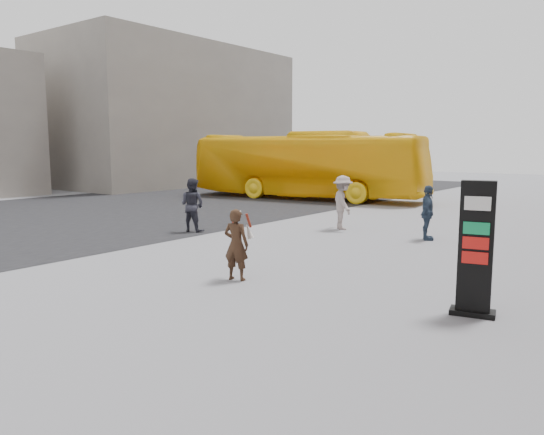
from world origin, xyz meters
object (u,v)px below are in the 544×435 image
Objects in this scene: woman at (236,244)px; pedestrian_b at (343,203)px; pedestrian_a at (192,205)px; info_pylon at (476,249)px; bus at (307,165)px; pedestrian_c at (428,213)px.

woman is 7.56m from pedestrian_b.
woman is 6.70m from pedestrian_a.
pedestrian_b is at bearing 121.00° from info_pylon.
woman is 0.12× the size of bus.
pedestrian_a is at bearing -49.91° from woman.
bus reaches higher than woman.
pedestrian_c reaches higher than woman.
pedestrian_a is (-10.14, 3.31, -0.25)m from info_pylon.
bus is 7.74× the size of pedestrian_c.
info_pylon is 4.78m from woman.
info_pylon reaches higher than woman.
pedestrian_b is 1.11× the size of pedestrian_c.
pedestrian_b is 3.08m from pedestrian_c.
bus is 12.05m from pedestrian_a.
info_pylon is 1.24× the size of pedestrian_b.
pedestrian_c is (1.39, 7.13, 0.05)m from woman.
bus is at bearing -6.59° from pedestrian_b.
woman is at bearing 132.72° from pedestrian_a.
pedestrian_a is 0.96× the size of pedestrian_b.
pedestrian_a reaches higher than pedestrian_c.
pedestrian_b is at bearing -90.98° from woman.
pedestrian_c is (3.07, -0.23, -0.09)m from pedestrian_b.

